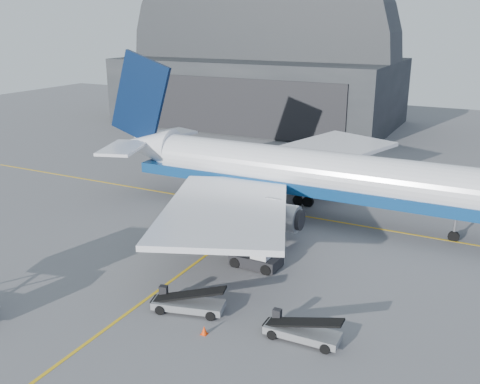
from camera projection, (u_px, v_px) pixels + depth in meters
The scene contains 8 objects.
ground at pixel (154, 294), 38.56m from camera, with size 200.00×200.00×0.00m, color #565659.
taxi_lines at pixel (235, 234), 49.29m from camera, with size 80.00×42.12×0.02m.
hangar at pixel (260, 72), 100.18m from camera, with size 50.00×28.30×28.00m.
airliner at pixel (294, 172), 53.11m from camera, with size 45.24×43.87×15.88m.
pushback_tug at pixel (258, 258), 42.65m from camera, with size 3.98×2.41×1.82m.
belt_loader_a at pixel (188, 303), 36.07m from camera, with size 5.26×2.82×1.96m.
belt_loader_b at pixel (302, 331), 32.87m from camera, with size 5.00×1.85×1.90m.
traffic_cone at pixel (204, 330), 33.51m from camera, with size 0.40×0.40×0.58m.
Camera 1 is at (21.22, -27.83, 18.84)m, focal length 40.00 mm.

